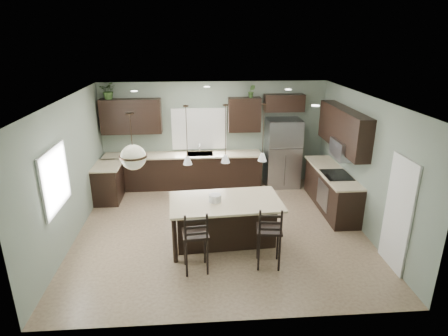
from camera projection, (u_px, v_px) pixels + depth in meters
ground at (221, 229)px, 8.05m from camera, size 6.00×6.00×0.00m
pantry_door at (398, 214)px, 6.46m from camera, size 0.04×0.82×2.04m
window_back at (199, 129)px, 10.07m from camera, size 1.35×0.02×1.00m
window_left at (54, 179)px, 6.57m from camera, size 0.02×1.10×1.00m
left_return_cabs at (108, 183)px, 9.31m from camera, size 0.60×0.90×0.90m
left_return_countertop at (107, 166)px, 9.15m from camera, size 0.66×0.96×0.04m
back_lower_cabs at (184, 171)px, 10.14m from camera, size 4.20×0.60×0.90m
back_countertop at (183, 155)px, 9.97m from camera, size 4.20×0.66×0.04m
sink_inset at (200, 154)px, 9.99m from camera, size 0.70×0.45×0.01m
faucet at (200, 149)px, 9.92m from camera, size 0.02×0.02×0.28m
back_upper_left at (131, 116)px, 9.67m from camera, size 1.55×0.34×0.90m
back_upper_right at (244, 115)px, 9.87m from camera, size 0.85×0.34×0.90m
fridge_header at (284, 103)px, 9.84m from camera, size 1.05×0.34×0.45m
right_lower_cabs at (331, 190)px, 8.91m from camera, size 0.60×2.35×0.90m
right_countertop at (332, 172)px, 8.75m from camera, size 0.66×2.35×0.04m
cooktop at (337, 175)px, 8.48m from camera, size 0.58×0.75×0.02m
wall_oven_front at (322, 195)px, 8.63m from camera, size 0.01×0.72×0.60m
right_upper_cabs at (343, 129)px, 8.41m from camera, size 0.34×2.35×0.90m
microwave at (344, 149)px, 8.29m from camera, size 0.40×0.75×0.40m
refrigerator at (283, 153)px, 10.11m from camera, size 0.90×0.74×1.85m
kitchen_island at (225, 222)px, 7.37m from camera, size 2.22×1.35×0.92m
serving_dish at (215, 198)px, 7.17m from camera, size 0.24×0.24×0.14m
bar_stool_left at (196, 240)px, 6.47m from camera, size 0.48×0.48×1.19m
bar_stool_right at (269, 236)px, 6.61m from camera, size 0.49×0.49×1.19m
pendant_left at (187, 135)px, 6.68m from camera, size 0.17×0.17×1.10m
pendant_center at (225, 134)px, 6.77m from camera, size 0.17×0.17×1.10m
pendant_right at (263, 133)px, 6.86m from camera, size 0.17×0.17×1.10m
chandelier at (132, 141)px, 6.05m from camera, size 0.46×0.46×0.96m
plant_back_left at (109, 90)px, 9.38m from camera, size 0.45×0.40×0.44m
plant_back_right at (252, 91)px, 9.65m from camera, size 0.21×0.19×0.33m
room_shell at (220, 154)px, 7.48m from camera, size 6.00×6.00×6.00m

